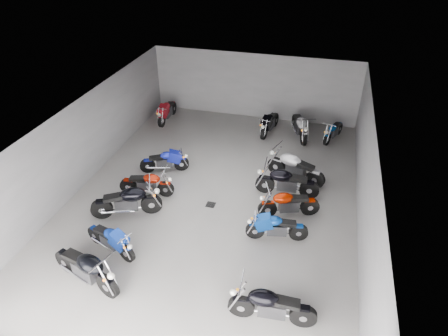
{
  "coord_description": "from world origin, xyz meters",
  "views": [
    {
      "loc": [
        3.34,
        -11.16,
        8.75
      ],
      "look_at": [
        0.23,
        0.45,
        1.0
      ],
      "focal_mm": 32.0,
      "sensor_mm": 36.0,
      "label": 1
    }
  ],
  "objects_px": {
    "drain_grate": "(211,205)",
    "motorcycle_left_b": "(111,240)",
    "motorcycle_right_d": "(288,204)",
    "motorcycle_back_f": "(333,131)",
    "motorcycle_back_e": "(300,126)",
    "motorcycle_right_a": "(271,306)",
    "motorcycle_left_e": "(165,161)",
    "motorcycle_back_d": "(270,123)",
    "motorcycle_right_f": "(295,168)",
    "motorcycle_right_c": "(276,227)",
    "motorcycle_right_e": "(286,182)",
    "motorcycle_left_c": "(127,201)",
    "motorcycle_left_d": "(147,184)",
    "motorcycle_left_a": "(86,268)",
    "motorcycle_back_a": "(167,111)"
  },
  "relations": [
    {
      "from": "motorcycle_left_b",
      "to": "motorcycle_right_d",
      "type": "xyz_separation_m",
      "value": [
        4.92,
        3.09,
        0.03
      ]
    },
    {
      "from": "motorcycle_right_f",
      "to": "motorcycle_back_d",
      "type": "height_order",
      "value": "motorcycle_right_f"
    },
    {
      "from": "motorcycle_left_b",
      "to": "motorcycle_right_a",
      "type": "height_order",
      "value": "motorcycle_right_a"
    },
    {
      "from": "motorcycle_left_a",
      "to": "motorcycle_back_d",
      "type": "relative_size",
      "value": 1.12
    },
    {
      "from": "motorcycle_back_a",
      "to": "motorcycle_right_d",
      "type": "bearing_deg",
      "value": 138.79
    },
    {
      "from": "motorcycle_left_c",
      "to": "motorcycle_left_b",
      "type": "bearing_deg",
      "value": -14.16
    },
    {
      "from": "motorcycle_right_d",
      "to": "motorcycle_right_e",
      "type": "xyz_separation_m",
      "value": [
        -0.22,
        1.17,
        0.05
      ]
    },
    {
      "from": "drain_grate",
      "to": "motorcycle_left_e",
      "type": "distance_m",
      "value": 2.91
    },
    {
      "from": "motorcycle_left_e",
      "to": "motorcycle_back_d",
      "type": "distance_m",
      "value": 5.53
    },
    {
      "from": "motorcycle_right_d",
      "to": "motorcycle_right_e",
      "type": "bearing_deg",
      "value": -9.12
    },
    {
      "from": "motorcycle_back_d",
      "to": "motorcycle_back_f",
      "type": "distance_m",
      "value": 2.89
    },
    {
      "from": "drain_grate",
      "to": "motorcycle_right_d",
      "type": "bearing_deg",
      "value": 2.5
    },
    {
      "from": "motorcycle_back_d",
      "to": "motorcycle_right_a",
      "type": "bearing_deg",
      "value": 110.61
    },
    {
      "from": "motorcycle_right_e",
      "to": "motorcycle_back_d",
      "type": "bearing_deg",
      "value": 13.81
    },
    {
      "from": "motorcycle_left_a",
      "to": "motorcycle_left_c",
      "type": "xyz_separation_m",
      "value": [
        -0.27,
        3.01,
        -0.0
      ]
    },
    {
      "from": "drain_grate",
      "to": "motorcycle_left_d",
      "type": "height_order",
      "value": "motorcycle_left_d"
    },
    {
      "from": "motorcycle_right_d",
      "to": "motorcycle_back_f",
      "type": "height_order",
      "value": "motorcycle_right_d"
    },
    {
      "from": "drain_grate",
      "to": "motorcycle_right_d",
      "type": "height_order",
      "value": "motorcycle_right_d"
    },
    {
      "from": "drain_grate",
      "to": "motorcycle_back_a",
      "type": "bearing_deg",
      "value": 124.0
    },
    {
      "from": "motorcycle_left_c",
      "to": "motorcycle_right_e",
      "type": "xyz_separation_m",
      "value": [
        5.01,
        2.54,
        -0.02
      ]
    },
    {
      "from": "drain_grate",
      "to": "motorcycle_left_b",
      "type": "distance_m",
      "value": 3.75
    },
    {
      "from": "motorcycle_left_a",
      "to": "motorcycle_back_e",
      "type": "bearing_deg",
      "value": 172.68
    },
    {
      "from": "motorcycle_left_e",
      "to": "motorcycle_right_f",
      "type": "bearing_deg",
      "value": 76.6
    },
    {
      "from": "motorcycle_right_a",
      "to": "motorcycle_right_d",
      "type": "distance_m",
      "value": 4.26
    },
    {
      "from": "motorcycle_right_a",
      "to": "motorcycle_right_e",
      "type": "distance_m",
      "value": 5.44
    },
    {
      "from": "motorcycle_right_d",
      "to": "motorcycle_right_f",
      "type": "relative_size",
      "value": 0.89
    },
    {
      "from": "drain_grate",
      "to": "motorcycle_right_f",
      "type": "bearing_deg",
      "value": 41.12
    },
    {
      "from": "drain_grate",
      "to": "motorcycle_back_e",
      "type": "relative_size",
      "value": 0.15
    },
    {
      "from": "motorcycle_left_c",
      "to": "motorcycle_back_f",
      "type": "relative_size",
      "value": 1.27
    },
    {
      "from": "drain_grate",
      "to": "motorcycle_right_a",
      "type": "distance_m",
      "value": 5.03
    },
    {
      "from": "motorcycle_back_d",
      "to": "motorcycle_back_f",
      "type": "bearing_deg",
      "value": -167.66
    },
    {
      "from": "motorcycle_back_f",
      "to": "motorcycle_right_f",
      "type": "bearing_deg",
      "value": 92.25
    },
    {
      "from": "motorcycle_left_d",
      "to": "motorcycle_right_f",
      "type": "bearing_deg",
      "value": 107.54
    },
    {
      "from": "motorcycle_left_d",
      "to": "motorcycle_back_e",
      "type": "height_order",
      "value": "motorcycle_back_e"
    },
    {
      "from": "motorcycle_right_d",
      "to": "motorcycle_back_a",
      "type": "relative_size",
      "value": 0.95
    },
    {
      "from": "drain_grate",
      "to": "motorcycle_right_e",
      "type": "relative_size",
      "value": 0.14
    },
    {
      "from": "motorcycle_right_a",
      "to": "motorcycle_back_a",
      "type": "bearing_deg",
      "value": 29.86
    },
    {
      "from": "drain_grate",
      "to": "motorcycle_right_d",
      "type": "distance_m",
      "value": 2.74
    },
    {
      "from": "motorcycle_left_d",
      "to": "motorcycle_right_d",
      "type": "xyz_separation_m",
      "value": [
        5.07,
        0.12,
        0.02
      ]
    },
    {
      "from": "motorcycle_right_c",
      "to": "motorcycle_back_f",
      "type": "height_order",
      "value": "motorcycle_right_c"
    },
    {
      "from": "motorcycle_left_e",
      "to": "motorcycle_right_c",
      "type": "distance_m",
      "value": 5.56
    },
    {
      "from": "motorcycle_back_e",
      "to": "motorcycle_back_f",
      "type": "bearing_deg",
      "value": 164.73
    },
    {
      "from": "motorcycle_left_a",
      "to": "motorcycle_left_d",
      "type": "height_order",
      "value": "motorcycle_left_a"
    },
    {
      "from": "motorcycle_left_c",
      "to": "motorcycle_right_a",
      "type": "height_order",
      "value": "motorcycle_left_c"
    },
    {
      "from": "motorcycle_left_a",
      "to": "motorcycle_right_d",
      "type": "bearing_deg",
      "value": 149.11
    },
    {
      "from": "motorcycle_left_d",
      "to": "motorcycle_right_a",
      "type": "bearing_deg",
      "value": 44.22
    },
    {
      "from": "motorcycle_right_a",
      "to": "motorcycle_right_f",
      "type": "height_order",
      "value": "motorcycle_right_f"
    },
    {
      "from": "motorcycle_right_a",
      "to": "motorcycle_right_c",
      "type": "bearing_deg",
      "value": 2.07
    },
    {
      "from": "drain_grate",
      "to": "motorcycle_right_f",
      "type": "distance_m",
      "value": 3.57
    },
    {
      "from": "motorcycle_right_f",
      "to": "motorcycle_back_a",
      "type": "bearing_deg",
      "value": 80.55
    }
  ]
}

